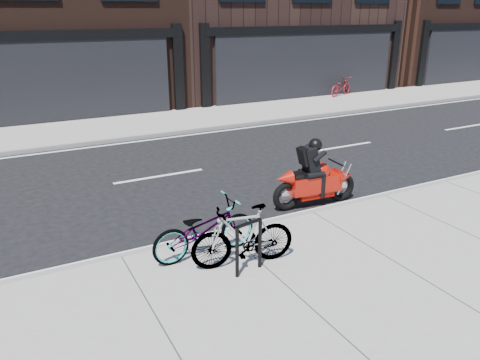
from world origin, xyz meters
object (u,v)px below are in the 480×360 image
bicycle_front (205,229)px  motorcycle (319,178)px  bicycle_far (341,86)px  bicycle_rear (243,236)px  bike_rack (249,243)px

bicycle_front → motorcycle: 3.44m
motorcycle → bicycle_far: bearing=53.2°
bicycle_rear → bicycle_far: size_ratio=1.02×
motorcycle → bike_rack: bearing=-140.6°
bike_rack → bicycle_far: (11.96, 12.42, -0.08)m
bicycle_front → bicycle_rear: size_ratio=1.09×
bicycle_front → bicycle_rear: bicycle_rear is taller
bike_rack → bicycle_front: size_ratio=0.47×
bike_rack → motorcycle: size_ratio=0.43×
bicycle_far → motorcycle: bearing=118.4°
bicycle_rear → motorcycle: size_ratio=0.83×
bike_rack → motorcycle: (2.84, 1.99, -0.02)m
motorcycle → bicycle_rear: bearing=-143.9°
bicycle_front → bicycle_far: size_ratio=1.11×
bicycle_front → bicycle_far: bicycle_front is taller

